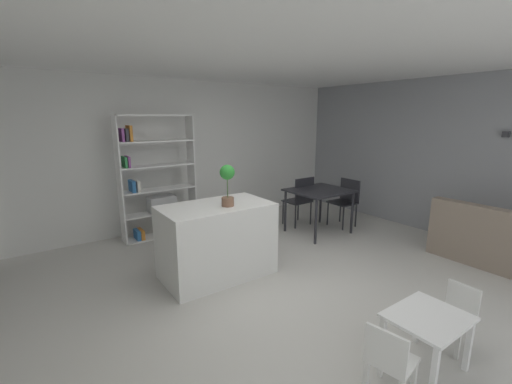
% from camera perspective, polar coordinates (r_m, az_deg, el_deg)
% --- Properties ---
extents(ground_plane, '(9.62, 9.62, 0.00)m').
position_cam_1_polar(ground_plane, '(4.11, 4.56, -16.26)').
color(ground_plane, beige).
extents(ceiling_slab, '(6.99, 6.03, 0.06)m').
position_cam_1_polar(ceiling_slab, '(3.66, 5.36, 23.56)').
color(ceiling_slab, white).
rests_on(ceiling_slab, ground_plane).
extents(back_partition, '(6.99, 0.06, 2.65)m').
position_cam_1_polar(back_partition, '(6.22, -13.07, 6.27)').
color(back_partition, silver).
rests_on(back_partition, ground_plane).
extents(right_partition_gray, '(0.06, 6.03, 2.65)m').
position_cam_1_polar(right_partition_gray, '(6.43, 29.48, 5.17)').
color(right_partition_gray, gray).
rests_on(right_partition_gray, ground_plane).
extents(kitchen_island, '(1.36, 0.79, 0.93)m').
position_cam_1_polar(kitchen_island, '(4.26, -6.74, -8.28)').
color(kitchen_island, white).
rests_on(kitchen_island, ground_plane).
extents(potted_plant_on_island, '(0.18, 0.18, 0.51)m').
position_cam_1_polar(potted_plant_on_island, '(3.99, -4.95, 1.90)').
color(potted_plant_on_island, brown).
rests_on(potted_plant_on_island, kitchen_island).
extents(open_bookshelf, '(1.23, 0.31, 2.03)m').
position_cam_1_polar(open_bookshelf, '(5.72, -16.98, 1.34)').
color(open_bookshelf, white).
rests_on(open_bookshelf, ground_plane).
extents(child_table, '(0.60, 0.50, 0.48)m').
position_cam_1_polar(child_table, '(3.11, 27.38, -19.58)').
color(child_table, white).
rests_on(child_table, ground_plane).
extents(child_chair_left, '(0.34, 0.34, 0.59)m').
position_cam_1_polar(child_chair_left, '(2.77, 21.91, -25.18)').
color(child_chair_left, white).
rests_on(child_chair_left, ground_plane).
extents(child_chair_right, '(0.28, 0.28, 0.56)m').
position_cam_1_polar(child_chair_right, '(3.56, 31.27, -17.40)').
color(child_chair_right, silver).
rests_on(child_chair_right, ground_plane).
extents(dining_table, '(1.00, 0.87, 0.77)m').
position_cam_1_polar(dining_table, '(5.83, 10.81, -0.43)').
color(dining_table, '#232328').
rests_on(dining_table, ground_plane).
extents(dining_chair_far, '(0.47, 0.42, 0.92)m').
position_cam_1_polar(dining_chair_far, '(6.18, 7.72, -0.86)').
color(dining_chair_far, '#232328').
rests_on(dining_chair_far, ground_plane).
extents(dining_chair_window_side, '(0.41, 0.44, 0.87)m').
position_cam_1_polar(dining_chair_window_side, '(6.38, 15.21, -1.00)').
color(dining_chair_window_side, '#232328').
rests_on(dining_chair_window_side, ground_plane).
extents(wall_sconce_back, '(0.08, 0.08, 0.08)m').
position_cam_1_polar(wall_sconce_back, '(6.00, 37.11, 7.92)').
color(wall_sconce_back, '#333338').
rests_on(wall_sconce_back, ground_plane).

